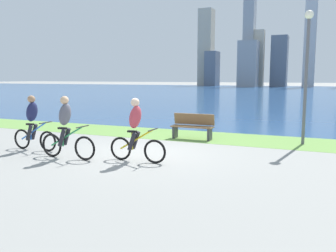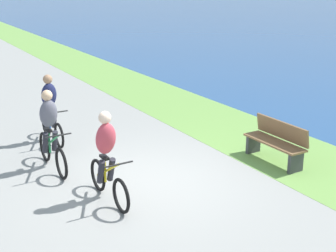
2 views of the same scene
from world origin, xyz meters
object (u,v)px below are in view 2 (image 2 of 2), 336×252
object	(u,v)px
cyclist_trailing	(50,131)
cyclist_distant_rear	(50,109)
bench_near_path	(276,142)
cyclist_lead	(107,157)

from	to	relation	value
cyclist_trailing	cyclist_distant_rear	xyz separation A→B (m)	(-1.66, 0.52, -0.01)
cyclist_distant_rear	bench_near_path	xyz separation A→B (m)	(3.75, 3.75, -0.38)
cyclist_lead	cyclist_trailing	distance (m)	1.94
cyclist_trailing	cyclist_distant_rear	distance (m)	1.74
cyclist_distant_rear	bench_near_path	world-z (taller)	cyclist_distant_rear
cyclist_lead	bench_near_path	distance (m)	3.87
cyclist_lead	cyclist_distant_rear	xyz separation A→B (m)	(-3.56, 0.10, -0.00)
cyclist_trailing	cyclist_lead	bearing A→B (deg)	12.42
bench_near_path	cyclist_lead	bearing A→B (deg)	-92.93
cyclist_distant_rear	bench_near_path	bearing A→B (deg)	44.97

